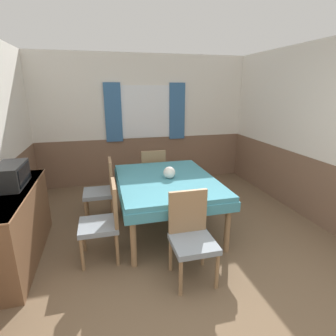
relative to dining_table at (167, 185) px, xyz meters
The scene contains 11 objects.
ground_plane 1.83m from the dining_table, 88.69° to the right, with size 16.00×16.00×0.00m, color brown.
wall_back 2.18m from the dining_table, 88.86° to the left, with size 4.69×0.09×2.60m.
wall_right 2.31m from the dining_table, ahead, with size 0.05×4.17×2.60m.
dining_table is the anchor object (origin of this frame).
chair_head_window 1.07m from the dining_table, 90.00° to the left, with size 0.44×0.44×0.93m.
chair_left_near 1.02m from the dining_table, 149.73° to the right, with size 0.44×0.44×0.93m.
chair_left_far 1.02m from the dining_table, 149.73° to the left, with size 0.44×0.44×0.93m.
chair_head_near 1.07m from the dining_table, 90.00° to the right, with size 0.44×0.44×0.93m.
sideboard 1.90m from the dining_table, behind, with size 0.46×1.59×0.86m.
tv 1.90m from the dining_table, behind, with size 0.29×0.55×0.26m.
vase 0.19m from the dining_table, ahead, with size 0.17×0.17×0.17m.
Camera 1 is at (-0.87, -1.61, 1.95)m, focal length 28.00 mm.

